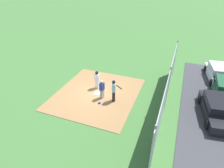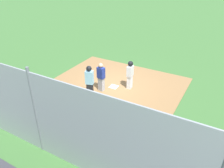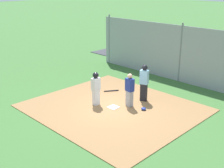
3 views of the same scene
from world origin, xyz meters
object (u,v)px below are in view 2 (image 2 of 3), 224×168
baseball_bat (127,106)px  umpire (90,82)px  home_plate (114,87)px  catcher (101,77)px  catcher_mask (89,87)px  runner (130,73)px

baseball_bat → umpire: bearing=-49.7°
home_plate → catcher: bearing=-121.9°
catcher → umpire: size_ratio=0.88×
umpire → catcher_mask: umpire is taller
home_plate → umpire: umpire is taller
baseball_bat → catcher_mask: bearing=-69.7°
home_plate → umpire: size_ratio=0.25×
home_plate → catcher: catcher is taller
umpire → runner: bearing=-51.3°
home_plate → catcher: (-0.40, -0.65, 0.80)m
baseball_bat → catcher_mask: 2.77m
runner → umpire: bearing=56.5°
runner → catcher_mask: size_ratio=6.60×
umpire → catcher_mask: 1.44m
catcher_mask → umpire: bearing=-50.4°
catcher → runner: runner is taller
umpire → baseball_bat: (1.97, 0.23, -0.92)m
home_plate → umpire: bearing=-105.4°
home_plate → catcher_mask: 1.39m
baseball_bat → home_plate: bearing=-98.7°
home_plate → catcher_mask: catcher_mask is taller
home_plate → runner: (0.81, 0.33, 0.88)m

